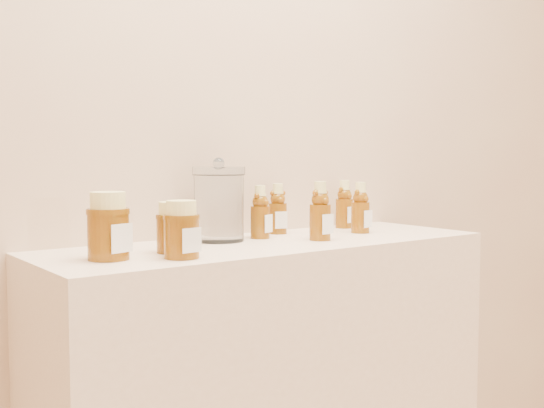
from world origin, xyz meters
TOP-DOWN VIEW (x-y plane):
  - wall_back at (0.00, 1.75)m, footprint 3.50×0.02m
  - bear_bottle_back_left at (0.02, 1.63)m, footprint 0.07×0.07m
  - bear_bottle_back_mid at (0.13, 1.68)m, footprint 0.07×0.07m
  - bear_bottle_back_right at (0.38, 1.68)m, footprint 0.06×0.06m
  - bear_bottle_front_left at (0.13, 1.50)m, footprint 0.06×0.06m
  - bear_bottle_front_right at (0.33, 1.56)m, footprint 0.06×0.06m
  - honey_jar_left at (-0.45, 1.52)m, footprint 0.11×0.11m
  - honey_jar_back at (-0.29, 1.53)m, footprint 0.08×0.08m
  - honey_jar_front at (-0.31, 1.44)m, footprint 0.09×0.09m
  - glass_canister at (-0.10, 1.64)m, footprint 0.16×0.16m

SIDE VIEW (x-z plane):
  - honey_jar_back at x=-0.29m, z-range 0.90..1.02m
  - honey_jar_front at x=-0.31m, z-range 0.90..1.03m
  - honey_jar_left at x=-0.45m, z-range 0.90..1.05m
  - bear_bottle_back_mid at x=0.13m, z-range 0.90..1.06m
  - bear_bottle_back_left at x=0.02m, z-range 0.90..1.06m
  - bear_bottle_front_right at x=0.33m, z-range 0.90..1.06m
  - bear_bottle_back_right at x=0.38m, z-range 0.90..1.06m
  - bear_bottle_front_left at x=0.13m, z-range 0.90..1.07m
  - glass_canister at x=-0.10m, z-range 0.90..1.11m
  - wall_back at x=0.00m, z-range 0.00..2.70m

